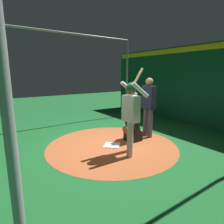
# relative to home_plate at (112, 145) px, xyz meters

# --- Properties ---
(ground_plane) EXTENTS (25.36, 25.36, 0.00)m
(ground_plane) POSITION_rel_home_plate_xyz_m (0.00, 0.00, -0.01)
(ground_plane) COLOR #195B28
(dirt_circle) EXTENTS (3.56, 3.56, 0.01)m
(dirt_circle) POSITION_rel_home_plate_xyz_m (0.00, 0.00, -0.01)
(dirt_circle) COLOR #AD562D
(dirt_circle) RESTS_ON ground
(home_plate) EXTENTS (0.59, 0.59, 0.01)m
(home_plate) POSITION_rel_home_plate_xyz_m (0.00, 0.00, 0.00)
(home_plate) COLOR white
(home_plate) RESTS_ON dirt_circle
(batter) EXTENTS (0.68, 0.49, 2.10)m
(batter) POSITION_rel_home_plate_xyz_m (-0.07, 0.70, 1.06)
(batter) COLOR #BCBCC0
(batter) RESTS_ON ground
(catcher) EXTENTS (0.58, 0.40, 0.96)m
(catcher) POSITION_rel_home_plate_xyz_m (-0.69, 0.03, 0.37)
(catcher) COLOR black
(catcher) RESTS_ON ground
(umpire) EXTENTS (0.23, 0.49, 1.84)m
(umpire) POSITION_rel_home_plate_xyz_m (-1.36, -0.00, 1.03)
(umpire) COLOR #4C4C51
(umpire) RESTS_ON ground
(back_wall) EXTENTS (0.22, 9.36, 3.02)m
(back_wall) POSITION_rel_home_plate_xyz_m (-3.95, 0.00, 1.51)
(back_wall) COLOR #0F472D
(back_wall) RESTS_ON ground
(cage_frame) EXTENTS (5.48, 5.53, 3.41)m
(cage_frame) POSITION_rel_home_plate_xyz_m (0.00, 0.00, 2.32)
(cage_frame) COLOR gray
(cage_frame) RESTS_ON ground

